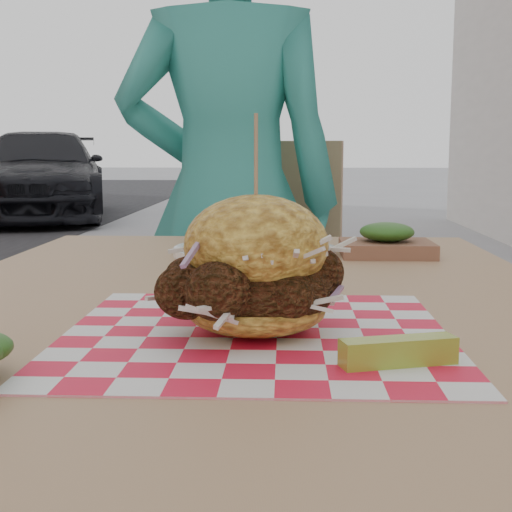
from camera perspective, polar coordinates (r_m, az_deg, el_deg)
The scene contains 9 objects.
diner at distance 1.82m, azimuth -2.17°, elevation 4.32°, with size 0.58×0.38×1.59m, color teal.
car_dark at distance 10.37m, azimuth -16.81°, elevation 6.25°, with size 1.68×4.14×1.20m, color black.
patio_table at distance 0.87m, azimuth -1.05°, elevation -8.24°, with size 0.80×1.20×0.75m.
patio_chair at distance 1.96m, azimuth 1.40°, elevation -2.51°, with size 0.49×0.50×0.95m.
paper_liner at distance 0.68m, azimuth -0.00°, elevation -6.21°, with size 0.36×0.36×0.00m, color red.
sandwich at distance 0.66m, azimuth 0.00°, elevation -1.41°, with size 0.18×0.18×0.20m.
pickle_spear at distance 0.59m, azimuth 11.32°, elevation -7.49°, with size 0.10×0.02×0.02m, color #A8AB31.
place_setting at distance 1.18m, azimuth -0.09°, elevation 0.40°, with size 0.27×0.27×0.02m.
kraft_tray at distance 1.20m, azimuth 10.41°, elevation 1.08°, with size 0.15×0.12×0.06m.
Camera 1 is at (-0.21, -0.85, 0.92)m, focal length 50.00 mm.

